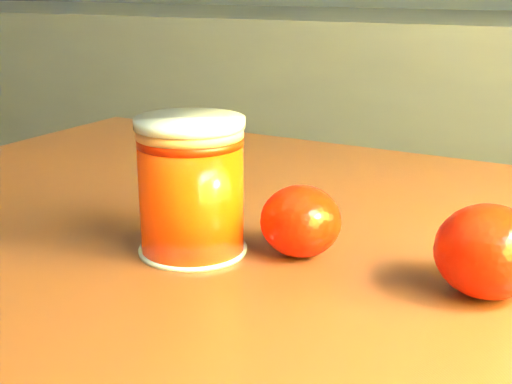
% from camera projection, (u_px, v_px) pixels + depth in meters
% --- Properties ---
extents(kitchen_counter, '(3.15, 0.60, 0.90)m').
position_uv_depth(kitchen_counter, '(137.00, 175.00, 1.98)').
color(kitchen_counter, '#515257').
rests_on(kitchen_counter, ground).
extents(juice_glass, '(0.08, 0.08, 0.10)m').
position_uv_depth(juice_glass, '(191.00, 187.00, 0.53)').
color(juice_glass, '#EB3304').
rests_on(juice_glass, table).
extents(orange_front, '(0.07, 0.07, 0.05)m').
position_uv_depth(orange_front, '(301.00, 221.00, 0.53)').
color(orange_front, red).
rests_on(orange_front, table).
extents(orange_back, '(0.07, 0.07, 0.06)m').
position_uv_depth(orange_back, '(488.00, 251.00, 0.46)').
color(orange_back, red).
rests_on(orange_back, table).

